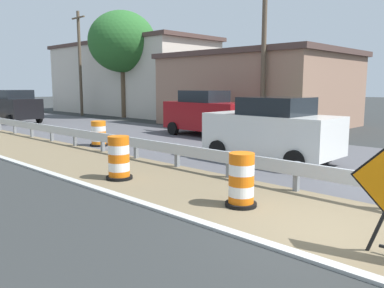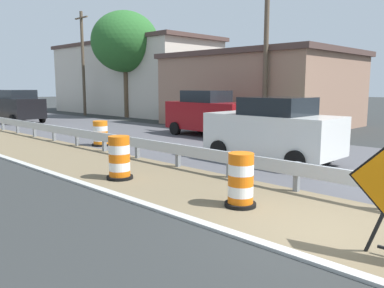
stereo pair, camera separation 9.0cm
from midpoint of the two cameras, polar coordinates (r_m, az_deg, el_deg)
ground_plane at (r=7.18m, az=20.32°, el=-12.03°), size 160.00×160.00×0.00m
median_dirt_strip at (r=7.55m, az=21.65°, el=-11.05°), size 3.25×120.00×0.01m
curb_near_edge at (r=6.09m, az=15.20°, el=-15.54°), size 0.20×120.00×0.11m
guardrail_median at (r=10.51m, az=4.94°, el=-2.14°), size 0.18×54.20×0.71m
traffic_barrel_nearest at (r=8.08m, az=6.84°, el=-5.54°), size 0.65×0.65×1.11m
traffic_barrel_close at (r=10.51m, az=-10.80°, el=-2.25°), size 0.70×0.70×1.14m
traffic_barrel_mid at (r=16.47m, az=-13.54°, el=1.32°), size 0.73×0.73×1.02m
car_lead_far_lane at (r=28.79m, az=-24.42°, el=5.02°), size 2.13×4.45×2.16m
car_mid_far_lane at (r=19.13m, az=1.94°, el=4.46°), size 2.09×4.57×2.21m
car_distant_b at (r=12.95m, az=11.28°, el=2.09°), size 2.12×4.33×2.09m
roadside_shop_near at (r=24.98m, az=9.39°, el=7.86°), size 8.07×10.73×4.42m
roadside_shop_far at (r=35.53m, az=-9.21°, el=9.42°), size 6.63×16.63×6.14m
utility_pole_near at (r=19.89m, az=10.23°, el=13.24°), size 0.24×1.80×7.96m
utility_pole_mid at (r=33.68m, az=-16.03°, el=11.34°), size 0.24×1.80×8.29m
bush_roadside at (r=17.22m, az=13.95°, el=2.20°), size 2.54×2.54×1.27m
tree_roadside at (r=30.91m, az=-10.20°, el=14.37°), size 5.05×5.05×7.97m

